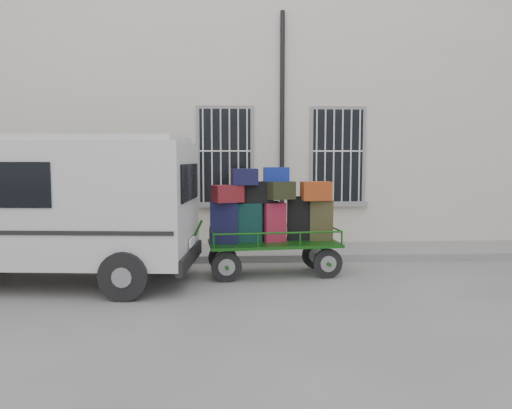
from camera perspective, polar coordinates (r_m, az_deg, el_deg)
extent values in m
plane|color=slate|center=(9.20, -1.04, -8.44)|extent=(80.00, 80.00, 0.00)
cube|color=beige|center=(14.46, -1.91, 8.50)|extent=(24.00, 5.00, 6.00)
cylinder|color=black|center=(11.94, 3.00, 8.23)|extent=(0.11, 0.11, 5.60)
cube|color=black|center=(11.91, -3.55, 5.58)|extent=(1.20, 0.08, 2.20)
cube|color=gray|center=(11.94, -3.51, 0.01)|extent=(1.45, 0.22, 0.12)
cube|color=black|center=(12.20, 9.30, 5.52)|extent=(1.20, 0.08, 2.20)
cube|color=gray|center=(12.23, 9.24, 0.07)|extent=(1.45, 0.22, 0.12)
cube|color=gray|center=(11.33, -1.47, -5.45)|extent=(24.00, 1.70, 0.15)
cylinder|color=black|center=(8.89, -3.39, -7.12)|extent=(0.55, 0.12, 0.55)
cylinder|color=gray|center=(8.89, -3.39, -7.12)|extent=(0.31, 0.13, 0.30)
cylinder|color=black|center=(9.70, -3.85, -6.09)|extent=(0.55, 0.12, 0.55)
cylinder|color=gray|center=(9.70, -3.85, -6.09)|extent=(0.31, 0.13, 0.30)
cylinder|color=black|center=(9.25, 8.21, -6.69)|extent=(0.55, 0.12, 0.55)
cylinder|color=gray|center=(9.25, 8.21, -6.69)|extent=(0.31, 0.13, 0.30)
cylinder|color=black|center=(10.03, 6.82, -5.74)|extent=(0.55, 0.12, 0.55)
cylinder|color=gray|center=(10.03, 6.82, -5.74)|extent=(0.31, 0.13, 0.30)
cube|color=#155112|center=(9.36, 2.04, -4.45)|extent=(2.49, 1.32, 0.05)
cylinder|color=#155112|center=(9.17, -7.05, -3.65)|extent=(0.32, 0.07, 0.61)
cube|color=#111334|center=(9.19, -3.71, -2.06)|extent=(0.49, 0.32, 0.76)
cube|color=black|center=(9.15, -3.73, 0.41)|extent=(0.21, 0.18, 0.03)
cube|color=#0D312E|center=(9.28, -0.90, -2.07)|extent=(0.52, 0.35, 0.73)
cube|color=black|center=(9.24, -0.91, 0.28)|extent=(0.21, 0.16, 0.03)
cube|color=maroon|center=(9.34, 2.02, -2.03)|extent=(0.47, 0.39, 0.73)
cube|color=black|center=(9.30, 2.03, 0.30)|extent=(0.17, 0.15, 0.03)
cube|color=black|center=(9.56, 4.85, -1.66)|extent=(0.43, 0.26, 0.80)
cube|color=black|center=(9.52, 4.87, 0.84)|extent=(0.18, 0.13, 0.03)
cube|color=#393A1D|center=(9.60, 7.43, -1.77)|extent=(0.46, 0.31, 0.77)
cube|color=black|center=(9.56, 7.45, 0.62)|extent=(0.19, 0.15, 0.03)
cube|color=maroon|center=(9.06, -3.27, 1.25)|extent=(0.61, 0.52, 0.31)
cube|color=black|center=(9.31, 0.05, 1.42)|extent=(0.63, 0.35, 0.39)
cube|color=black|center=(9.25, 2.67, 1.64)|extent=(0.62, 0.57, 0.33)
cube|color=brown|center=(9.45, 6.86, 1.54)|extent=(0.57, 0.38, 0.35)
cube|color=#111334|center=(9.11, -1.33, 3.18)|extent=(0.50, 0.38, 0.30)
cube|color=navy|center=(9.29, 2.32, 3.47)|extent=(0.49, 0.29, 0.26)
cube|color=silver|center=(9.38, -22.75, 0.35)|extent=(5.13, 2.58, 2.03)
cube|color=silver|center=(9.36, -22.98, 6.82)|extent=(4.89, 2.40, 0.11)
cube|color=black|center=(8.62, -7.61, 2.57)|extent=(0.19, 1.57, 0.62)
cube|color=black|center=(8.78, -7.58, -5.91)|extent=(0.30, 2.09, 0.25)
cube|color=white|center=(8.72, -7.31, -4.25)|extent=(0.08, 0.47, 0.14)
cylinder|color=black|center=(8.00, -14.85, -7.88)|extent=(0.79, 0.32, 0.77)
cylinder|color=black|center=(9.96, -11.39, -5.23)|extent=(0.79, 0.32, 0.77)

